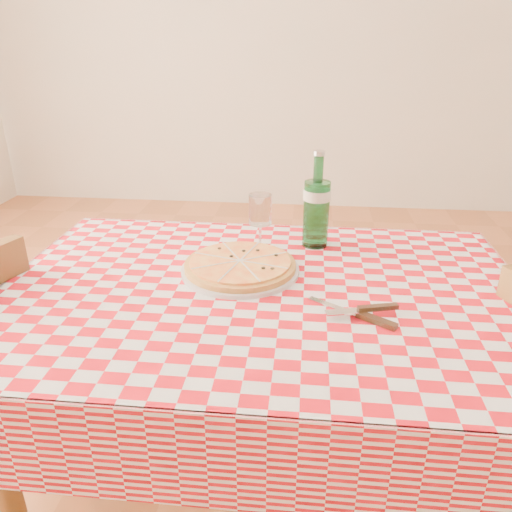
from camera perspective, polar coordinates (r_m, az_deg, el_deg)
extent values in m
plane|color=#AB6037|center=(1.72, 0.51, -26.67)|extent=(6.00, 6.00, 0.00)
cube|color=white|center=(4.09, 5.06, 24.90)|extent=(5.00, 0.02, 2.80)
cube|color=brown|center=(1.24, 0.63, -4.86)|extent=(1.20, 0.80, 0.04)
cylinder|color=brown|center=(1.39, -26.21, -23.97)|extent=(0.06, 0.06, 0.71)
cylinder|color=brown|center=(1.84, -15.55, -8.98)|extent=(0.06, 0.06, 0.71)
cylinder|color=brown|center=(1.78, 19.56, -10.78)|extent=(0.06, 0.06, 0.71)
cube|color=#AA0A14|center=(1.23, 0.63, -3.89)|extent=(1.30, 0.90, 0.01)
cylinder|color=brown|center=(1.66, 23.38, -21.85)|extent=(0.03, 0.03, 0.39)
cylinder|color=brown|center=(1.76, -22.48, -18.34)|extent=(0.03, 0.03, 0.39)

